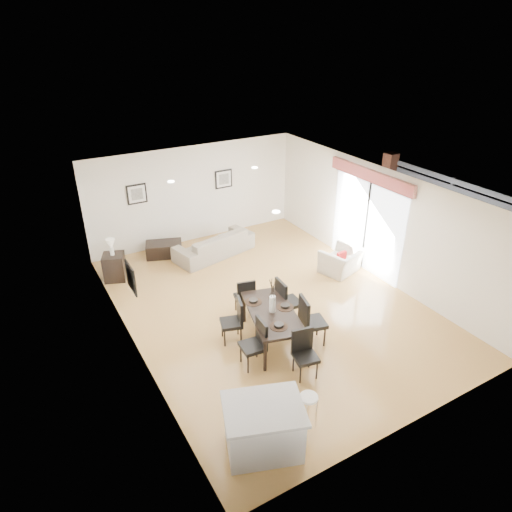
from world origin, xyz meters
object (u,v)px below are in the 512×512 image
sofa (214,244)px  side_table (115,267)px  dining_chair_foot (245,295)px  coffee_table (164,249)px  kitchen_island (263,428)px  dining_chair_wfar (235,318)px  dining_chair_head (304,350)px  dining_chair_efar (285,299)px  dining_chair_wnear (257,341)px  dining_table (272,315)px  dining_chair_enear (309,318)px  armchair (341,261)px  bar_stool (309,401)px

sofa → side_table: size_ratio=3.35×
dining_chair_foot → coffee_table: bearing=-67.8°
dining_chair_foot → kitchen_island: (-1.42, -3.13, -0.08)m
dining_chair_wfar → dining_chair_head: dining_chair_wfar is taller
dining_chair_head → dining_chair_foot: bearing=102.0°
coffee_table → dining_chair_efar: bearing=-54.5°
dining_chair_wfar → dining_chair_efar: size_ratio=0.91×
dining_chair_wnear → side_table: 4.64m
dining_chair_efar → dining_table: bearing=130.3°
dining_chair_wfar → dining_chair_enear: bearing=73.3°
dining_chair_efar → kitchen_island: 3.23m
dining_chair_enear → coffee_table: 5.12m
sofa → dining_chair_wnear: size_ratio=2.36×
armchair → dining_chair_efar: bearing=7.4°
dining_chair_wfar → dining_chair_head: size_ratio=1.02×
dining_chair_enear → side_table: dining_chair_enear is taller
coffee_table → dining_table: bearing=-63.0°
dining_chair_wnear → coffee_table: bearing=-175.5°
armchair → dining_chair_wfar: (-3.57, -1.11, 0.20)m
sofa → dining_chair_foot: bearing=64.6°
dining_chair_wfar → sofa: bearing=178.3°
dining_table → kitchen_island: kitchen_island is taller
kitchen_island → bar_stool: size_ratio=2.22×
armchair → dining_chair_foot: dining_chair_foot is taller
dining_chair_foot → side_table: dining_chair_foot is taller
sofa → dining_chair_wnear: bearing=61.5°
armchair → dining_chair_wfar: size_ratio=1.04×
dining_chair_enear → kitchen_island: 2.64m
dining_chair_wfar → dining_chair_efar: dining_chair_efar is taller
dining_table → coffee_table: size_ratio=1.96×
dining_chair_foot → dining_chair_efar: bearing=147.6°
dining_table → dining_chair_enear: bearing=-19.3°
dining_table → dining_chair_efar: size_ratio=1.84×
dining_chair_foot → kitchen_island: 3.44m
coffee_table → bar_stool: 6.67m
sofa → bar_stool: size_ratio=3.55×
side_table → dining_chair_wfar: bearing=-68.3°
dining_chair_efar → dining_chair_enear: bearing=-175.8°
dining_chair_efar → side_table: size_ratio=1.52×
side_table → dining_chair_enear: bearing=-59.2°
dining_chair_wfar → dining_chair_efar: bearing=108.7°
dining_chair_enear → kitchen_island: dining_chair_enear is taller
dining_table → dining_chair_head: size_ratio=2.06×
kitchen_island → side_table: bearing=115.3°
dining_chair_efar → dining_chair_foot: dining_chair_efar is taller
coffee_table → side_table: (-1.46, -0.59, 0.14)m
dining_chair_wnear → dining_chair_enear: (1.18, 0.03, 0.05)m
dining_chair_wnear → side_table: bearing=-157.2°
dining_chair_wnear → kitchen_island: dining_chair_wnear is taller
dining_table → sofa: bearing=95.9°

